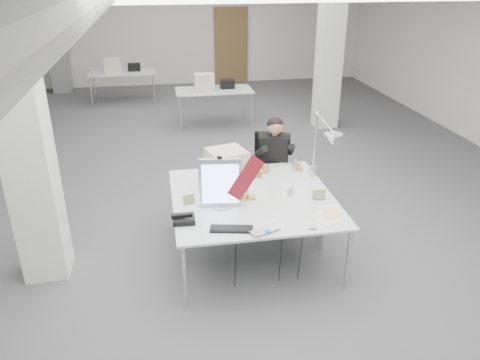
% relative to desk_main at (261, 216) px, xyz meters
% --- Properties ---
extents(room_shell, '(10.04, 14.04, 3.24)m').
position_rel_desk_main_xyz_m(room_shell, '(0.04, 2.63, 0.95)').
color(room_shell, '#48474A').
rests_on(room_shell, ground).
extents(desk_main, '(1.80, 0.90, 0.02)m').
position_rel_desk_main_xyz_m(desk_main, '(0.00, 0.00, 0.00)').
color(desk_main, silver).
rests_on(desk_main, room_shell).
extents(desk_second, '(1.80, 0.90, 0.02)m').
position_rel_desk_main_xyz_m(desk_second, '(0.00, 0.90, 0.00)').
color(desk_second, silver).
rests_on(desk_second, room_shell).
extents(bg_desk_a, '(1.60, 0.80, 0.02)m').
position_rel_desk_main_xyz_m(bg_desk_a, '(0.20, 5.50, 0.00)').
color(bg_desk_a, silver).
rests_on(bg_desk_a, room_shell).
extents(bg_desk_b, '(1.60, 0.80, 0.02)m').
position_rel_desk_main_xyz_m(bg_desk_b, '(-1.80, 7.70, 0.00)').
color(bg_desk_b, silver).
rests_on(bg_desk_b, room_shell).
extents(filing_cabinet, '(0.45, 0.55, 1.20)m').
position_rel_desk_main_xyz_m(filing_cabinet, '(-3.50, 9.15, -0.14)').
color(filing_cabinet, gray).
rests_on(filing_cabinet, room_shell).
extents(office_chair, '(0.61, 0.61, 0.99)m').
position_rel_desk_main_xyz_m(office_chair, '(0.51, 1.52, -0.25)').
color(office_chair, black).
rests_on(office_chair, room_shell).
extents(seated_person, '(0.57, 0.64, 0.81)m').
position_rel_desk_main_xyz_m(seated_person, '(0.51, 1.47, 0.16)').
color(seated_person, black).
rests_on(seated_person, office_chair).
extents(monitor, '(0.45, 0.10, 0.56)m').
position_rel_desk_main_xyz_m(monitor, '(-0.39, 0.27, 0.29)').
color(monitor, '#AEAEB3').
rests_on(monitor, desk_main).
extents(pennant, '(0.44, 0.18, 0.50)m').
position_rel_desk_main_xyz_m(pennant, '(-0.12, 0.24, 0.35)').
color(pennant, maroon).
rests_on(pennant, monitor).
extents(keyboard, '(0.44, 0.23, 0.02)m').
position_rel_desk_main_xyz_m(keyboard, '(-0.35, -0.24, 0.02)').
color(keyboard, black).
rests_on(keyboard, desk_main).
extents(laptop, '(0.36, 0.30, 0.02)m').
position_rel_desk_main_xyz_m(laptop, '(-0.02, -0.37, 0.02)').
color(laptop, silver).
rests_on(laptop, desk_main).
extents(mouse, '(0.10, 0.08, 0.04)m').
position_rel_desk_main_xyz_m(mouse, '(0.44, -0.35, 0.03)').
color(mouse, silver).
rests_on(mouse, desk_main).
extents(bankers_lamp, '(0.30, 0.16, 0.33)m').
position_rel_desk_main_xyz_m(bankers_lamp, '(-0.06, 0.41, 0.18)').
color(bankers_lamp, gold).
rests_on(bankers_lamp, desk_main).
extents(desk_phone, '(0.23, 0.21, 0.06)m').
position_rel_desk_main_xyz_m(desk_phone, '(-0.80, 0.01, 0.04)').
color(desk_phone, black).
rests_on(desk_phone, desk_main).
extents(picture_frame_left, '(0.13, 0.06, 0.10)m').
position_rel_desk_main_xyz_m(picture_frame_left, '(-0.72, 0.40, 0.06)').
color(picture_frame_left, tan).
rests_on(picture_frame_left, desk_main).
extents(picture_frame_right, '(0.15, 0.05, 0.11)m').
position_rel_desk_main_xyz_m(picture_frame_right, '(0.71, 0.25, 0.07)').
color(picture_frame_right, '#A48346').
rests_on(picture_frame_right, desk_main).
extents(desk_clock, '(0.10, 0.07, 0.10)m').
position_rel_desk_main_xyz_m(desk_clock, '(0.43, 0.42, 0.06)').
color(desk_clock, '#B7B6BC').
rests_on(desk_clock, desk_main).
extents(paper_stack_a, '(0.31, 0.35, 0.01)m').
position_rel_desk_main_xyz_m(paper_stack_a, '(0.63, -0.19, 0.02)').
color(paper_stack_a, white).
rests_on(paper_stack_a, desk_main).
extents(paper_stack_b, '(0.25, 0.29, 0.01)m').
position_rel_desk_main_xyz_m(paper_stack_b, '(0.73, -0.10, 0.02)').
color(paper_stack_b, '#F0D390').
rests_on(paper_stack_b, desk_main).
extents(paper_stack_c, '(0.21, 0.18, 0.01)m').
position_rel_desk_main_xyz_m(paper_stack_c, '(0.77, 0.04, 0.02)').
color(paper_stack_c, silver).
rests_on(paper_stack_c, desk_main).
extents(beige_monitor, '(0.51, 0.50, 0.40)m').
position_rel_desk_main_xyz_m(beige_monitor, '(-0.22, 0.90, 0.21)').
color(beige_monitor, beige).
rests_on(beige_monitor, desk_second).
extents(architect_lamp, '(0.50, 0.79, 0.96)m').
position_rel_desk_main_xyz_m(architect_lamp, '(0.85, 0.62, 0.49)').
color(architect_lamp, '#B0B0B4').
rests_on(architect_lamp, desk_second).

